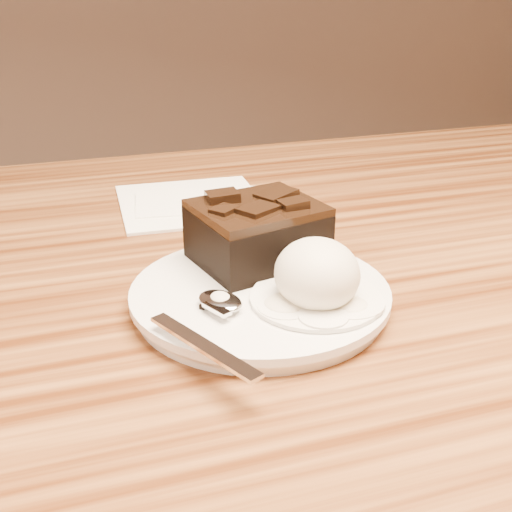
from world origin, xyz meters
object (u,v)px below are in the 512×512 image
object	(u,v)px
spoon	(220,303)
napkin	(191,201)
plate	(260,298)
ice_cream_scoop	(317,274)
brownie	(257,236)

from	to	relation	value
spoon	napkin	size ratio (longest dim) A/B	0.98
plate	ice_cream_scoop	size ratio (longest dim) A/B	3.01
plate	ice_cream_scoop	distance (m)	0.06
ice_cream_scoop	spoon	size ratio (longest dim) A/B	0.44
ice_cream_scoop	napkin	bearing A→B (deg)	95.95
brownie	spoon	xyz separation A→B (m)	(-0.05, -0.07, -0.02)
brownie	ice_cream_scoop	bearing A→B (deg)	-76.70
plate	napkin	xyz separation A→B (m)	(0.00, 0.25, -0.01)
brownie	ice_cream_scoop	xyz separation A→B (m)	(0.02, -0.08, -0.00)
ice_cream_scoop	spoon	xyz separation A→B (m)	(-0.07, 0.01, -0.02)
brownie	spoon	world-z (taller)	brownie
plate	spoon	size ratio (longest dim) A/B	1.31
plate	spoon	xyz separation A→B (m)	(-0.04, -0.02, 0.01)
plate	ice_cream_scoop	world-z (taller)	ice_cream_scoop
plate	ice_cream_scoop	xyz separation A→B (m)	(0.03, -0.03, 0.03)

